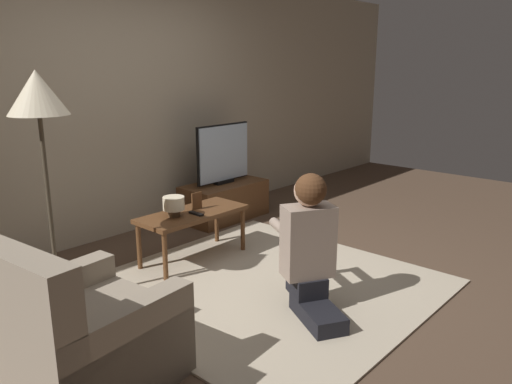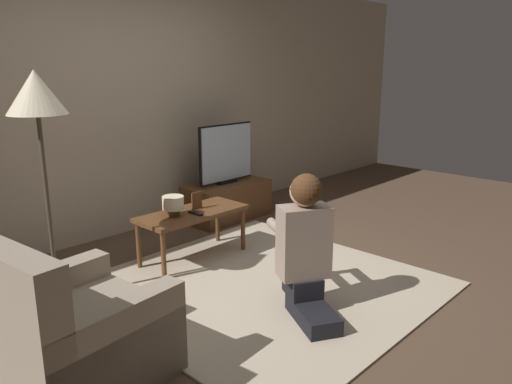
% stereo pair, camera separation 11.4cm
% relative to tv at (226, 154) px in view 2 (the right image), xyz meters
% --- Properties ---
extents(ground_plane, '(10.00, 10.00, 0.00)m').
position_rel_tv_xyz_m(ground_plane, '(-1.03, -1.50, -0.73)').
color(ground_plane, brown).
extents(wall_back, '(10.00, 0.06, 2.60)m').
position_rel_tv_xyz_m(wall_back, '(-1.03, 0.43, 0.57)').
color(wall_back, tan).
rests_on(wall_back, ground_plane).
extents(rug, '(2.27, 2.32, 0.02)m').
position_rel_tv_xyz_m(rug, '(-1.03, -1.50, -0.72)').
color(rug, '#BCAD93').
rests_on(rug, ground_plane).
extents(tv_stand, '(0.95, 0.50, 0.40)m').
position_rel_tv_xyz_m(tv_stand, '(0.00, -0.00, -0.53)').
color(tv_stand, brown).
rests_on(tv_stand, ground_plane).
extents(tv, '(0.74, 0.08, 0.65)m').
position_rel_tv_xyz_m(tv, '(0.00, 0.00, 0.00)').
color(tv, black).
rests_on(tv, tv_stand).
extents(coffee_table, '(0.97, 0.42, 0.44)m').
position_rel_tv_xyz_m(coffee_table, '(-1.05, -0.68, -0.34)').
color(coffee_table, brown).
rests_on(coffee_table, ground_plane).
extents(floor_lamp, '(0.39, 0.39, 1.64)m').
position_rel_tv_xyz_m(floor_lamp, '(-2.24, -0.57, 0.68)').
color(floor_lamp, '#4C4233').
rests_on(floor_lamp, ground_plane).
extents(armchair, '(0.90, 0.88, 0.86)m').
position_rel_tv_xyz_m(armchair, '(-2.61, -1.56, -0.45)').
color(armchair, gray).
rests_on(armchair, ground_plane).
extents(person_kneeling, '(0.63, 0.84, 0.97)m').
position_rel_tv_xyz_m(person_kneeling, '(-1.14, -1.98, -0.22)').
color(person_kneeling, black).
rests_on(person_kneeling, rug).
extents(picture_frame, '(0.11, 0.01, 0.15)m').
position_rel_tv_xyz_m(picture_frame, '(-0.97, -0.65, -0.21)').
color(picture_frame, brown).
rests_on(picture_frame, coffee_table).
extents(table_lamp, '(0.18, 0.18, 0.17)m').
position_rel_tv_xyz_m(table_lamp, '(-1.24, -0.67, -0.18)').
color(table_lamp, '#4C3823').
rests_on(table_lamp, coffee_table).
extents(remote, '(0.04, 0.15, 0.02)m').
position_rel_tv_xyz_m(remote, '(-1.08, -0.76, -0.28)').
color(remote, black).
rests_on(remote, coffee_table).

